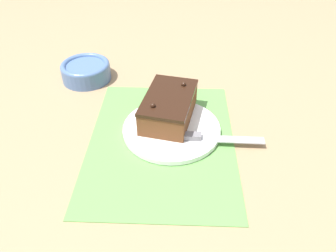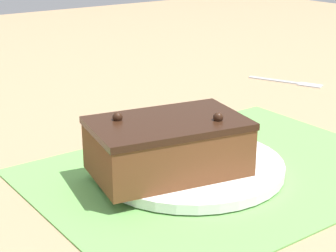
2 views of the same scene
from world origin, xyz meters
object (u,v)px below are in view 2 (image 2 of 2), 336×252
chocolate_cake (168,146)px  cake_plate (189,166)px  dessert_fork (291,82)px  serving_knife (181,135)px

chocolate_cake → cake_plate: bearing=-168.7°
dessert_fork → serving_knife: bearing=-2.1°
chocolate_cake → dessert_fork: bearing=-154.0°
serving_knife → dessert_fork: bearing=22.3°
chocolate_cake → serving_knife: bearing=-135.4°
serving_knife → dessert_fork: serving_knife is taller
chocolate_cake → serving_knife: (-0.08, -0.08, -0.03)m
chocolate_cake → dessert_fork: chocolate_cake is taller
cake_plate → dessert_fork: (-0.43, -0.22, -0.01)m
cake_plate → serving_knife: bearing=-119.8°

